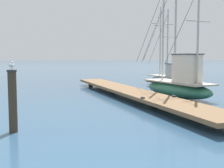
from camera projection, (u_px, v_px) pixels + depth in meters
The scene contains 5 objects.
floating_dock at pixel (130, 91), 16.65m from camera, with size 2.82×17.55×0.53m.
fishing_boat_0 at pixel (179, 84), 16.54m from camera, with size 2.70×7.18×7.34m.
fishing_boat_1 at pixel (169, 79), 23.42m from camera, with size 2.15×6.54×6.45m.
mooring_piling at pixel (13, 100), 8.96m from camera, with size 0.30×0.30×1.93m.
perched_seagull at pixel (11, 65), 8.87m from camera, with size 0.19×0.38×0.26m.
Camera 1 is at (-0.86, -2.17, 2.33)m, focal length 46.75 mm.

